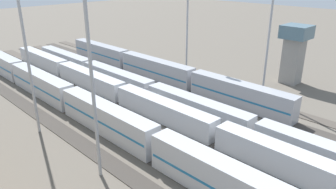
{
  "coord_description": "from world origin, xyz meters",
  "views": [
    {
      "loc": [
        -43.37,
        39.15,
        25.76
      ],
      "look_at": [
        -1.32,
        -2.8,
        2.5
      ],
      "focal_mm": 34.37,
      "sensor_mm": 36.0,
      "label": 1
    }
  ],
  "objects_px": {
    "train_on_track_3": "(152,92)",
    "train_on_track_1": "(156,69)",
    "train_on_track_4": "(122,93)",
    "light_mast_0": "(273,2)",
    "light_mast_3": "(23,32)",
    "train_on_track_6": "(70,100)",
    "light_mast_1": "(88,42)",
    "control_tower": "(294,50)"
  },
  "relations": [
    {
      "from": "train_on_track_3",
      "to": "train_on_track_4",
      "type": "bearing_deg",
      "value": 54.76
    },
    {
      "from": "train_on_track_6",
      "to": "train_on_track_4",
      "type": "xyz_separation_m",
      "value": [
        -3.2,
        -10.0,
        -0.59
      ]
    },
    {
      "from": "train_on_track_1",
      "to": "control_tower",
      "type": "height_order",
      "value": "control_tower"
    },
    {
      "from": "light_mast_0",
      "to": "light_mast_3",
      "type": "relative_size",
      "value": 1.2
    },
    {
      "from": "light_mast_0",
      "to": "light_mast_3",
      "type": "bearing_deg",
      "value": 66.23
    },
    {
      "from": "train_on_track_3",
      "to": "control_tower",
      "type": "xyz_separation_m",
      "value": [
        -15.05,
        -31.45,
        6.08
      ]
    },
    {
      "from": "light_mast_0",
      "to": "control_tower",
      "type": "relative_size",
      "value": 2.29
    },
    {
      "from": "train_on_track_3",
      "to": "train_on_track_6",
      "type": "relative_size",
      "value": 1.0
    },
    {
      "from": "train_on_track_6",
      "to": "train_on_track_1",
      "type": "distance_m",
      "value": 25.15
    },
    {
      "from": "train_on_track_1",
      "to": "light_mast_0",
      "type": "distance_m",
      "value": 31.02
    },
    {
      "from": "light_mast_0",
      "to": "control_tower",
      "type": "xyz_separation_m",
      "value": [
        -0.07,
        -12.81,
        -11.63
      ]
    },
    {
      "from": "light_mast_3",
      "to": "train_on_track_3",
      "type": "bearing_deg",
      "value": -98.2
    },
    {
      "from": "train_on_track_1",
      "to": "light_mast_1",
      "type": "xyz_separation_m",
      "value": [
        -23.81,
        32.46,
        15.41
      ]
    },
    {
      "from": "light_mast_1",
      "to": "control_tower",
      "type": "relative_size",
      "value": 2.06
    },
    {
      "from": "light_mast_3",
      "to": "train_on_track_1",
      "type": "bearing_deg",
      "value": -79.43
    },
    {
      "from": "train_on_track_3",
      "to": "train_on_track_6",
      "type": "height_order",
      "value": "train_on_track_6"
    },
    {
      "from": "light_mast_0",
      "to": "light_mast_3",
      "type": "distance_m",
      "value": 45.43
    },
    {
      "from": "train_on_track_4",
      "to": "train_on_track_6",
      "type": "bearing_deg",
      "value": 72.26
    },
    {
      "from": "train_on_track_3",
      "to": "light_mast_1",
      "type": "relative_size",
      "value": 3.36
    },
    {
      "from": "train_on_track_6",
      "to": "light_mast_3",
      "type": "distance_m",
      "value": 16.61
    },
    {
      "from": "train_on_track_3",
      "to": "train_on_track_6",
      "type": "distance_m",
      "value": 16.45
    },
    {
      "from": "train_on_track_1",
      "to": "control_tower",
      "type": "bearing_deg",
      "value": -138.77
    },
    {
      "from": "train_on_track_3",
      "to": "train_on_track_4",
      "type": "distance_m",
      "value": 6.12
    },
    {
      "from": "train_on_track_1",
      "to": "light_mast_3",
      "type": "xyz_separation_m",
      "value": [
        -6.13,
        32.85,
        14.23
      ]
    },
    {
      "from": "train_on_track_3",
      "to": "light_mast_1",
      "type": "bearing_deg",
      "value": 122.63
    },
    {
      "from": "train_on_track_4",
      "to": "light_mast_1",
      "type": "xyz_separation_m",
      "value": [
        -17.92,
        17.46,
        16.0
      ]
    },
    {
      "from": "train_on_track_1",
      "to": "light_mast_1",
      "type": "height_order",
      "value": "light_mast_1"
    },
    {
      "from": "train_on_track_3",
      "to": "train_on_track_1",
      "type": "xyz_separation_m",
      "value": [
        9.43,
        -10.0,
        0.63
      ]
    },
    {
      "from": "train_on_track_6",
      "to": "light_mast_0",
      "type": "xyz_separation_m",
      "value": [
        -21.71,
        -33.64,
        17.08
      ]
    },
    {
      "from": "train_on_track_3",
      "to": "light_mast_1",
      "type": "height_order",
      "value": "light_mast_1"
    },
    {
      "from": "train_on_track_4",
      "to": "light_mast_1",
      "type": "height_order",
      "value": "light_mast_1"
    },
    {
      "from": "train_on_track_6",
      "to": "light_mast_3",
      "type": "bearing_deg",
      "value": 113.63
    },
    {
      "from": "control_tower",
      "to": "train_on_track_3",
      "type": "bearing_deg",
      "value": 64.43
    },
    {
      "from": "train_on_track_6",
      "to": "train_on_track_3",
      "type": "bearing_deg",
      "value": -114.17
    },
    {
      "from": "train_on_track_3",
      "to": "train_on_track_1",
      "type": "distance_m",
      "value": 13.76
    },
    {
      "from": "train_on_track_6",
      "to": "light_mast_1",
      "type": "bearing_deg",
      "value": 160.53
    },
    {
      "from": "train_on_track_3",
      "to": "light_mast_0",
      "type": "xyz_separation_m",
      "value": [
        -14.98,
        -18.64,
        17.71
      ]
    },
    {
      "from": "train_on_track_1",
      "to": "train_on_track_4",
      "type": "height_order",
      "value": "train_on_track_1"
    },
    {
      "from": "train_on_track_6",
      "to": "light_mast_0",
      "type": "distance_m",
      "value": 43.52
    },
    {
      "from": "train_on_track_3",
      "to": "train_on_track_4",
      "type": "relative_size",
      "value": 1.0
    },
    {
      "from": "light_mast_1",
      "to": "train_on_track_1",
      "type": "bearing_deg",
      "value": -53.74
    },
    {
      "from": "train_on_track_1",
      "to": "control_tower",
      "type": "relative_size",
      "value": 5.17
    }
  ]
}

